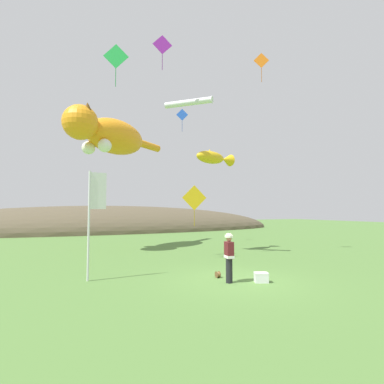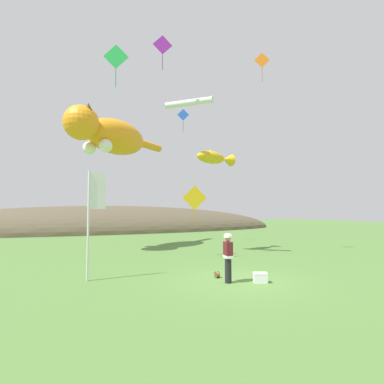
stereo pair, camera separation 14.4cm
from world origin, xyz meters
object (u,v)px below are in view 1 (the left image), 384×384
(kite_giant_cat, at_px, (109,135))
(kite_diamond_orange, at_px, (261,61))
(festival_banner_pole, at_px, (93,208))
(kite_diamond_green, at_px, (116,57))
(picnic_cooler, at_px, (261,277))
(kite_diamond_blue, at_px, (182,115))
(kite_spool, at_px, (218,275))
(kite_diamond_gold, at_px, (194,198))
(kite_fish_windsock, at_px, (214,158))
(kite_tube_streamer, at_px, (189,103))
(kite_diamond_violet, at_px, (162,45))
(festival_attendant, at_px, (229,256))

(kite_giant_cat, height_order, kite_diamond_orange, kite_diamond_orange)
(festival_banner_pole, distance_m, kite_diamond_green, 7.81)
(picnic_cooler, bearing_deg, kite_diamond_blue, 80.33)
(kite_spool, distance_m, kite_diamond_gold, 6.28)
(picnic_cooler, bearing_deg, kite_fish_windsock, 73.09)
(festival_banner_pole, bearing_deg, kite_tube_streamer, 34.63)
(kite_spool, relative_size, kite_diamond_orange, 0.13)
(kite_spool, xyz_separation_m, kite_diamond_violet, (-0.70, 4.84, 11.61))
(kite_giant_cat, bearing_deg, picnic_cooler, -72.64)
(festival_attendant, distance_m, kite_diamond_gold, 6.69)
(festival_banner_pole, bearing_deg, kite_diamond_violet, 40.86)
(kite_diamond_green, distance_m, kite_diamond_orange, 9.07)
(kite_spool, xyz_separation_m, kite_giant_cat, (-2.63, 10.51, 7.68))
(picnic_cooler, distance_m, kite_diamond_orange, 13.67)
(kite_fish_windsock, height_order, kite_diamond_gold, kite_fish_windsock)
(kite_diamond_orange, bearing_deg, kite_spool, -142.71)
(festival_attendant, distance_m, kite_spool, 1.21)
(festival_attendant, height_order, kite_diamond_blue, kite_diamond_blue)
(kite_fish_windsock, xyz_separation_m, kite_diamond_green, (-6.83, -2.65, 4.01))
(festival_attendant, height_order, kite_fish_windsock, kite_fish_windsock)
(festival_attendant, distance_m, kite_diamond_violet, 12.22)
(kite_diamond_orange, bearing_deg, kite_tube_streamer, 163.70)
(festival_attendant, relative_size, kite_fish_windsock, 0.57)
(festival_attendant, bearing_deg, kite_diamond_gold, 76.78)
(festival_attendant, relative_size, kite_giant_cat, 0.22)
(kite_diamond_green, distance_m, kite_diamond_gold, 8.33)
(picnic_cooler, relative_size, kite_diamond_violet, 0.29)
(kite_fish_windsock, bearing_deg, kite_diamond_blue, 92.48)
(kite_diamond_green, bearing_deg, kite_diamond_blue, 48.88)
(festival_banner_pole, bearing_deg, kite_fish_windsock, 32.23)
(kite_giant_cat, xyz_separation_m, kite_fish_windsock, (6.10, -3.94, -1.77))
(kite_diamond_violet, bearing_deg, kite_diamond_orange, -5.85)
(kite_tube_streamer, xyz_separation_m, kite_diamond_blue, (2.07, 6.03, 1.30))
(kite_tube_streamer, distance_m, kite_diamond_orange, 5.36)
(festival_attendant, bearing_deg, kite_diamond_violet, 96.74)
(kite_tube_streamer, bearing_deg, picnic_cooler, -90.94)
(kite_diamond_green, bearing_deg, picnic_cooler, -49.84)
(kite_diamond_green, xyz_separation_m, kite_diamond_gold, (4.77, 1.28, -6.71))
(picnic_cooler, bearing_deg, kite_diamond_green, 130.16)
(kite_fish_windsock, distance_m, kite_diamond_gold, 3.66)
(kite_spool, relative_size, festival_banner_pole, 0.06)
(picnic_cooler, xyz_separation_m, kite_diamond_gold, (0.34, 6.53, 3.15))
(kite_diamond_gold, bearing_deg, kite_fish_windsock, 33.56)
(kite_tube_streamer, xyz_separation_m, kite_diamond_violet, (-1.88, -0.63, 2.74))
(picnic_cooler, height_order, kite_diamond_green, kite_diamond_green)
(kite_spool, xyz_separation_m, kite_tube_streamer, (1.18, 5.48, 8.86))
(kite_spool, bearing_deg, kite_fish_windsock, 62.17)
(festival_attendant, xyz_separation_m, kite_tube_streamer, (1.20, 6.36, 8.03))
(kite_giant_cat, relative_size, kite_tube_streamer, 3.29)
(kite_spool, relative_size, kite_diamond_violet, 0.13)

